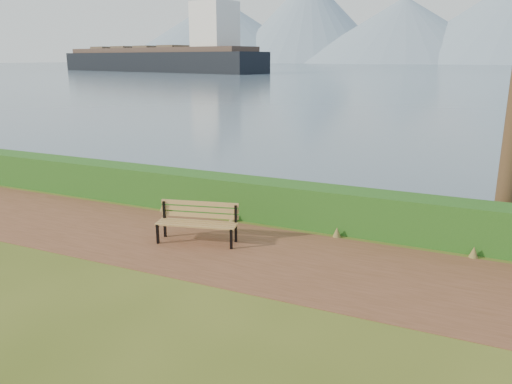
% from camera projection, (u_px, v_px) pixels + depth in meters
% --- Properties ---
extents(ground, '(140.00, 140.00, 0.00)m').
position_uv_depth(ground, '(234.00, 257.00, 10.33)').
color(ground, '#425117').
rests_on(ground, ground).
extents(path, '(40.00, 3.40, 0.01)m').
position_uv_depth(path, '(241.00, 252.00, 10.59)').
color(path, brown).
rests_on(path, ground).
extents(hedge, '(32.00, 0.85, 1.00)m').
position_uv_depth(hedge, '(281.00, 202.00, 12.48)').
color(hedge, '#154513').
rests_on(hedge, ground).
extents(water, '(700.00, 510.00, 0.00)m').
position_uv_depth(water, '(483.00, 66.00, 238.19)').
color(water, '#43586C').
rests_on(water, ground).
extents(mountains, '(585.00, 190.00, 70.00)m').
position_uv_depth(mountains, '(478.00, 24.00, 362.70)').
color(mountains, gray).
rests_on(mountains, ground).
extents(bench, '(1.86, 0.93, 0.90)m').
position_uv_depth(bench, '(198.00, 220.00, 11.08)').
color(bench, black).
rests_on(bench, ground).
extents(cargo_ship, '(77.03, 30.77, 23.21)m').
position_uv_depth(cargo_ship, '(161.00, 60.00, 145.25)').
color(cargo_ship, black).
rests_on(cargo_ship, ground).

